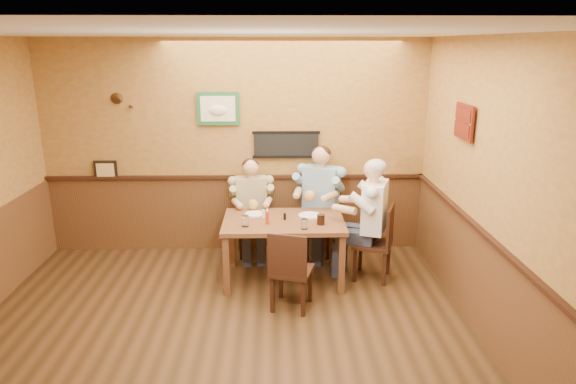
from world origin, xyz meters
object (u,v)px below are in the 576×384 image
diner_white_elder (374,226)px  chair_back_right (320,220)px  chair_near_side (292,269)px  pepper_shaker (285,217)px  cola_tumbler (321,219)px  salt_shaker (263,214)px  chair_back_left (252,225)px  hot_sauce_bottle (267,217)px  diner_tan_shirt (251,213)px  water_glass_left (245,221)px  dining_table (284,227)px  chair_right_end (373,242)px  water_glass_mid (305,224)px  diner_blue_polo (321,206)px

diner_white_elder → chair_back_right: bearing=-124.8°
chair_near_side → pepper_shaker: chair_near_side is taller
cola_tumbler → salt_shaker: (-0.65, 0.25, -0.01)m
chair_back_left → hot_sauce_bottle: 1.01m
diner_tan_shirt → water_glass_left: size_ratio=9.40×
diner_white_elder → pepper_shaker: 1.05m
diner_tan_shirt → salt_shaker: bearing=-81.3°
water_glass_left → salt_shaker: 0.36m
pepper_shaker → diner_tan_shirt: bearing=119.3°
chair_back_right → cola_tumbler: chair_back_right is taller
chair_back_left → pepper_shaker: pepper_shaker is taller
cola_tumbler → pepper_shaker: 0.44m
dining_table → chair_right_end: 1.08m
dining_table → chair_back_left: (-0.41, 0.76, -0.25)m
diner_white_elder → water_glass_mid: diner_white_elder is taller
chair_back_right → chair_near_side: chair_back_right is taller
chair_back_left → water_glass_left: (-0.02, -0.97, 0.40)m
water_glass_left → water_glass_mid: (0.66, -0.10, -0.00)m
chair_near_side → cola_tumbler: chair_near_side is taller
cola_tumbler → salt_shaker: bearing=158.9°
dining_table → cola_tumbler: cola_tumbler is taller
diner_blue_polo → salt_shaker: size_ratio=13.97×
chair_back_left → hot_sauce_bottle: bearing=-81.9°
chair_near_side → diner_blue_polo: (0.43, 1.48, 0.21)m
water_glass_mid → hot_sauce_bottle: (-0.41, 0.18, 0.02)m
water_glass_mid → dining_table: bearing=125.7°
dining_table → cola_tumbler: size_ratio=12.00×
chair_back_left → chair_back_right: 0.91m
water_glass_mid → water_glass_left: bearing=171.2°
chair_back_left → cola_tumbler: cola_tumbler is taller
chair_right_end → diner_white_elder: bearing=180.0°
chair_back_left → pepper_shaker: size_ratio=10.47×
water_glass_left → hot_sauce_bottle: 0.26m
dining_table → chair_back_right: (0.50, 0.79, -0.20)m
chair_back_right → diner_white_elder: 0.98m
chair_back_right → water_glass_mid: chair_back_right is taller
diner_tan_shirt → water_glass_mid: 1.26m
chair_right_end → chair_back_right: bearing=-124.8°
diner_tan_shirt → cola_tumbler: bearing=-54.0°
dining_table → chair_near_side: size_ratio=1.58×
chair_right_end → cola_tumbler: chair_right_end is taller
chair_near_side → salt_shaker: chair_near_side is taller
diner_tan_shirt → chair_back_left: bearing=-5.9°
chair_back_right → diner_blue_polo: diner_blue_polo is taller
chair_back_left → chair_right_end: 1.65m
chair_near_side → diner_blue_polo: 1.55m
chair_near_side → water_glass_mid: 0.54m
diner_tan_shirt → water_glass_mid: (0.64, -1.07, 0.22)m
chair_near_side → water_glass_left: size_ratio=7.09×
diner_blue_polo → pepper_shaker: (-0.49, -0.79, 0.13)m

